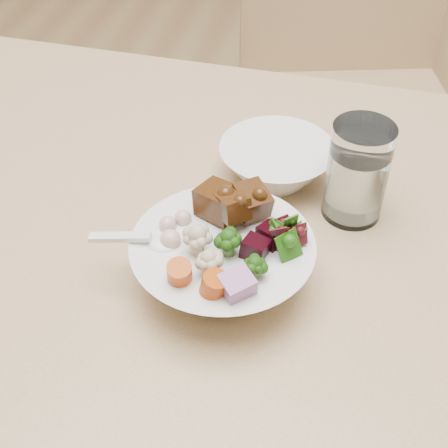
# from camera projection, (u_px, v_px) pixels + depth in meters

# --- Properties ---
(dining_table) EXTENTS (1.47, 0.89, 0.66)m
(dining_table) POSITION_uv_depth(u_px,v_px,m) (383.00, 316.00, 0.71)
(dining_table) COLOR tan
(dining_table) RESTS_ON ground
(chair_far) EXTENTS (0.51, 0.51, 0.92)m
(chair_far) POSITION_uv_depth(u_px,v_px,m) (348.00, 77.00, 1.27)
(chair_far) COLOR tan
(chair_far) RESTS_ON ground
(food_bowl) EXTENTS (0.19, 0.19, 0.10)m
(food_bowl) POSITION_uv_depth(u_px,v_px,m) (224.00, 259.00, 0.64)
(food_bowl) COLOR white
(food_bowl) RESTS_ON dining_table
(soup_spoon) EXTENTS (0.09, 0.03, 0.02)m
(soup_spoon) POSITION_uv_depth(u_px,v_px,m) (151.00, 243.00, 0.62)
(soup_spoon) COLOR white
(soup_spoon) RESTS_ON food_bowl
(water_glass) EXTENTS (0.07, 0.07, 0.12)m
(water_glass) POSITION_uv_depth(u_px,v_px,m) (357.00, 176.00, 0.70)
(water_glass) COLOR white
(water_glass) RESTS_ON dining_table
(side_bowl) EXTENTS (0.14, 0.14, 0.05)m
(side_bowl) POSITION_uv_depth(u_px,v_px,m) (276.00, 163.00, 0.77)
(side_bowl) COLOR white
(side_bowl) RESTS_ON dining_table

